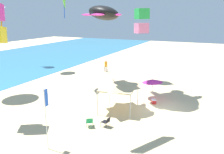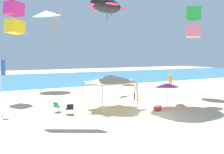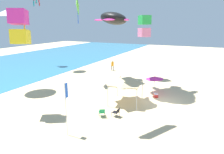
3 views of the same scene
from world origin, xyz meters
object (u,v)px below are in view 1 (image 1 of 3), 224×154
object	(u,v)px
folding_chair_right_of_tent	(90,121)
kite_turtle_black	(103,13)
person_far_stroller	(106,65)
cooler_box	(154,101)
kite_box_green	(142,21)
canopy_tent	(119,84)
beach_umbrella	(152,81)
person_near_umbrella	(113,85)
folding_chair_near_cooler	(106,121)
banner_flag	(46,113)

from	to	relation	value
folding_chair_right_of_tent	kite_turtle_black	world-z (taller)	kite_turtle_black
person_far_stroller	kite_turtle_black	size ratio (longest dim) A/B	0.43
folding_chair_right_of_tent	person_far_stroller	distance (m)	18.70
cooler_box	kite_box_green	world-z (taller)	kite_box_green
canopy_tent	beach_umbrella	world-z (taller)	canopy_tent
person_near_umbrella	kite_turtle_black	distance (m)	8.48
canopy_tent	person_far_stroller	size ratio (longest dim) A/B	2.13
kite_box_green	person_far_stroller	bearing A→B (deg)	114.53
kite_box_green	cooler_box	bearing A→B (deg)	-106.35
folding_chair_near_cooler	person_near_umbrella	bearing A→B (deg)	-150.95
beach_umbrella	folding_chair_right_of_tent	world-z (taller)	beach_umbrella
person_near_umbrella	person_far_stroller	bearing A→B (deg)	43.53
folding_chair_right_of_tent	kite_box_green	bearing A→B (deg)	-118.66
beach_umbrella	person_near_umbrella	distance (m)	4.44
banner_flag	beach_umbrella	bearing A→B (deg)	-15.61
kite_turtle_black	beach_umbrella	bearing A→B (deg)	-90.77
banner_flag	person_near_umbrella	world-z (taller)	banner_flag
folding_chair_right_of_tent	person_near_umbrella	distance (m)	8.52
canopy_tent	folding_chair_right_of_tent	distance (m)	4.67
person_far_stroller	kite_turtle_black	world-z (taller)	kite_turtle_black
person_near_umbrella	kite_box_green	xyz separation A→B (m)	(6.42, -0.97, 6.77)
folding_chair_right_of_tent	person_near_umbrella	size ratio (longest dim) A/B	0.49
canopy_tent	beach_umbrella	distance (m)	4.76
person_far_stroller	kite_box_green	world-z (taller)	kite_box_green
folding_chair_near_cooler	canopy_tent	bearing A→B (deg)	-163.41
folding_chair_near_cooler	person_far_stroller	size ratio (longest dim) A/B	0.45
canopy_tent	kite_box_green	distance (m)	11.90
person_near_umbrella	kite_turtle_black	world-z (taller)	kite_turtle_black
kite_turtle_black	kite_box_green	bearing A→B (deg)	-48.54
canopy_tent	person_far_stroller	world-z (taller)	canopy_tent
folding_chair_near_cooler	banner_flag	bearing A→B (deg)	-17.03
beach_umbrella	kite_box_green	xyz separation A→B (m)	(6.23, 3.37, 5.87)
person_near_umbrella	beach_umbrella	bearing A→B (deg)	-74.83
person_near_umbrella	kite_turtle_black	bearing A→B (deg)	-156.89
beach_umbrella	folding_chair_right_of_tent	size ratio (longest dim) A/B	2.59
banner_flag	kite_box_green	bearing A→B (deg)	-0.20
cooler_box	kite_box_green	distance (m)	11.45
folding_chair_near_cooler	person_near_umbrella	xyz separation A→B (m)	(7.73, 2.96, 0.51)
canopy_tent	folding_chair_near_cooler	bearing A→B (deg)	-171.51
person_near_umbrella	kite_box_green	distance (m)	9.38
banner_flag	kite_box_green	size ratio (longest dim) A/B	1.33
cooler_box	beach_umbrella	bearing A→B (deg)	22.81
folding_chair_right_of_tent	banner_flag	xyz separation A→B (m)	(-3.78, 0.88, 2.00)
canopy_tent	folding_chair_right_of_tent	bearing A→B (deg)	171.48
cooler_box	banner_flag	size ratio (longest dim) A/B	0.18
folding_chair_near_cooler	person_far_stroller	world-z (taller)	person_far_stroller
canopy_tent	kite_turtle_black	world-z (taller)	kite_turtle_black
folding_chair_right_of_tent	kite_turtle_black	bearing A→B (deg)	-108.43
beach_umbrella	person_near_umbrella	world-z (taller)	beach_umbrella
beach_umbrella	banner_flag	world-z (taller)	banner_flag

